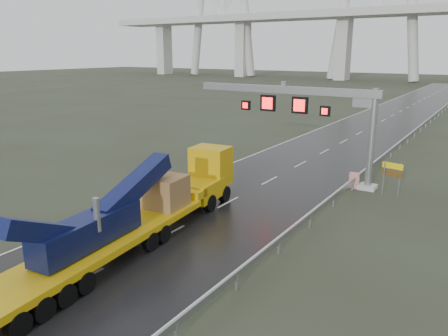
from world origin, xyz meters
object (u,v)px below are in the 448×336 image
Objects in this scene: sign_gantry at (309,107)px; exit_sign_pair at (392,173)px; heavy_haul_truck at (153,204)px; striped_barrier at (354,180)px.

exit_sign_pair is at bearing -8.58° from sign_gantry.
sign_gantry is 6.09× the size of exit_sign_pair.
heavy_haul_truck is (-2.93, -14.33, -3.95)m from sign_gantry.
heavy_haul_truck reaches higher than exit_sign_pair.
heavy_haul_truck is at bearing -120.24° from striped_barrier.
exit_sign_pair is (9.51, 13.34, 0.05)m from heavy_haul_truck.
sign_gantry reaches higher than heavy_haul_truck.
sign_gantry is at bearing 72.82° from heavy_haul_truck.
striped_barrier is (6.83, 14.00, -1.09)m from heavy_haul_truck.
exit_sign_pair is 2.99m from striped_barrier.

